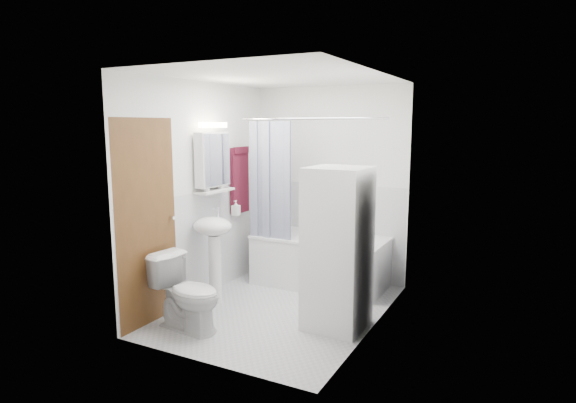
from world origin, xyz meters
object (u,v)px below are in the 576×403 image
at_px(sink, 213,240).
at_px(bathtub, 320,258).
at_px(toilet, 188,293).
at_px(washer_dryer, 337,249).

bearing_deg(sink, bathtub, 52.63).
relative_size(bathtub, toilet, 2.21).
height_order(bathtub, toilet, toilet).
distance_m(sink, toilet, 0.81).
bearing_deg(toilet, sink, 22.67).
distance_m(sink, washer_dryer, 1.43).
distance_m(bathtub, washer_dryer, 1.30).
height_order(sink, washer_dryer, washer_dryer).
height_order(bathtub, sink, sink).
xyz_separation_m(sink, toilet, (0.20, -0.70, -0.35)).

